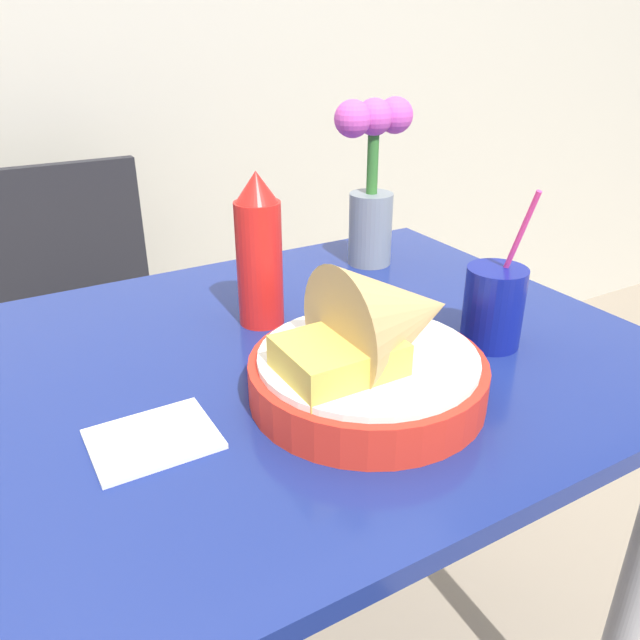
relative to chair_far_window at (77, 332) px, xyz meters
name	(u,v)px	position (x,y,z in m)	size (l,w,h in m)	color
dining_table	(302,431)	(0.19, -0.74, 0.12)	(0.92, 0.74, 0.78)	navy
chair_far_window	(77,332)	(0.00, 0.00, 0.00)	(0.40, 0.40, 0.90)	black
food_basket	(377,350)	(0.21, -0.89, 0.31)	(0.28, 0.28, 0.17)	red
ketchup_bottle	(259,252)	(0.18, -0.64, 0.36)	(0.07, 0.07, 0.22)	red
drink_cup	(493,309)	(0.42, -0.86, 0.30)	(0.08, 0.08, 0.23)	navy
flower_vase	(372,178)	(0.46, -0.51, 0.41)	(0.15, 0.08, 0.29)	gray
napkin	(153,439)	(-0.04, -0.85, 0.25)	(0.13, 0.10, 0.01)	white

